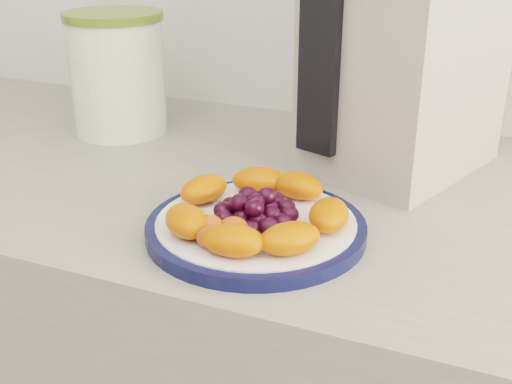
% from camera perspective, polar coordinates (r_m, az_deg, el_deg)
% --- Properties ---
extents(plate_rim, '(0.24, 0.24, 0.01)m').
position_cam_1_polar(plate_rim, '(0.69, 0.00, -3.24)').
color(plate_rim, '#0E143D').
rests_on(plate_rim, counter).
extents(plate_face, '(0.21, 0.21, 0.02)m').
position_cam_1_polar(plate_face, '(0.69, 0.00, -3.17)').
color(plate_face, white).
rests_on(plate_face, counter).
extents(canister, '(0.18, 0.18, 0.17)m').
position_cam_1_polar(canister, '(1.03, -12.16, 9.93)').
color(canister, '#4A6F10').
rests_on(canister, counter).
extents(canister_lid, '(0.19, 0.19, 0.01)m').
position_cam_1_polar(canister_lid, '(1.01, -12.62, 15.04)').
color(canister_lid, olive).
rests_on(canister_lid, canister).
extents(appliance_body, '(0.25, 0.29, 0.31)m').
position_cam_1_polar(appliance_body, '(0.86, 13.35, 11.95)').
color(appliance_body, '#ADA397').
rests_on(appliance_body, counter).
extents(appliance_panel, '(0.06, 0.03, 0.23)m').
position_cam_1_polar(appliance_panel, '(0.78, 5.73, 11.60)').
color(appliance_panel, black).
rests_on(appliance_panel, appliance_body).
extents(fruit_plate, '(0.20, 0.20, 0.03)m').
position_cam_1_polar(fruit_plate, '(0.68, -0.15, -1.59)').
color(fruit_plate, '#DE430B').
rests_on(fruit_plate, plate_face).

